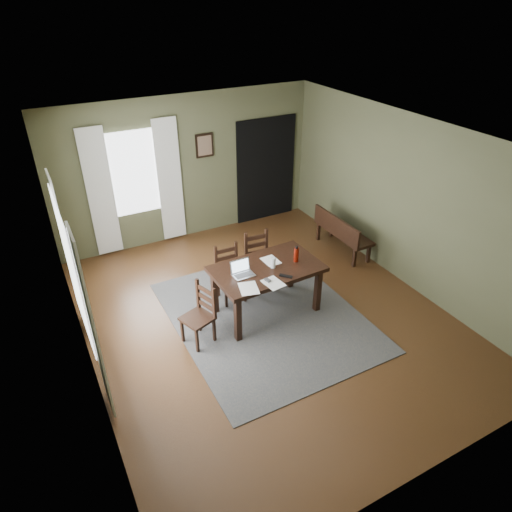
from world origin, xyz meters
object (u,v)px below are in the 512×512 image
dining_table (267,273)px  chair_back_left (230,274)px  water_bottle (296,254)px  chair_back_right (260,262)px  laptop (242,271)px  chair_end (200,315)px  bench (341,230)px

dining_table → chair_back_left: size_ratio=1.78×
water_bottle → chair_back_right: bearing=108.0°
chair_back_left → dining_table: bearing=-58.3°
chair_back_left → laptop: 0.70m
chair_back_left → chair_end: bearing=-135.6°
dining_table → laptop: size_ratio=5.32×
chair_back_left → water_bottle: (0.79, -0.63, 0.47)m
chair_back_left → water_bottle: 1.11m
chair_end → bench: chair_end is taller
chair_back_left → laptop: (-0.07, -0.57, 0.40)m
laptop → dining_table: bearing=-1.6°
dining_table → chair_end: size_ratio=1.82×
dining_table → laptop: 0.42m
chair_end → bench: (3.20, 1.08, 0.00)m
dining_table → laptop: (-0.39, 0.01, 0.15)m
chair_back_right → dining_table: bearing=-105.1°
chair_end → water_bottle: bearing=74.0°
chair_end → chair_back_right: 1.56m
chair_back_right → bench: size_ratio=0.74×
chair_back_right → laptop: (-0.63, -0.64, 0.38)m
bench → water_bottle: water_bottle is taller
chair_end → chair_back_left: 1.07m
dining_table → chair_back_left: chair_back_left is taller
chair_end → laptop: size_ratio=2.92×
chair_end → water_bottle: 1.65m
chair_end → chair_back_right: size_ratio=0.92×
chair_end → bench: 3.38m
chair_back_right → laptop: laptop is taller
laptop → chair_back_left: bearing=82.6°
bench → chair_end: bearing=108.7°
chair_back_left → chair_back_right: bearing=8.9°
dining_table → laptop: bearing=177.0°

